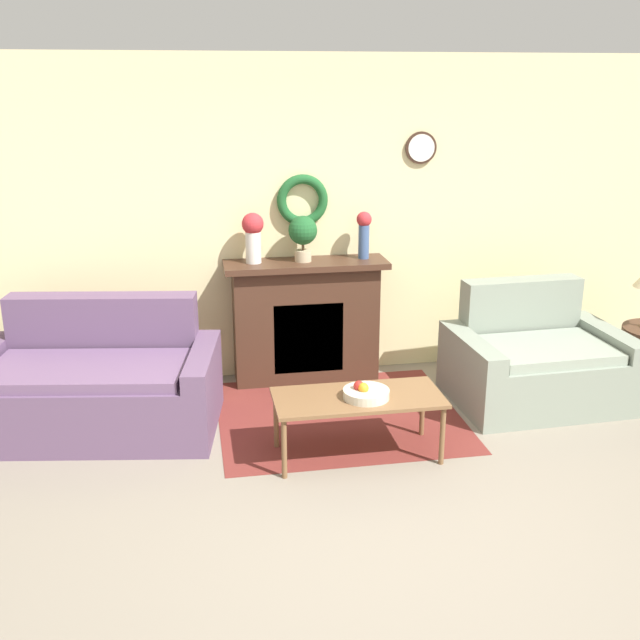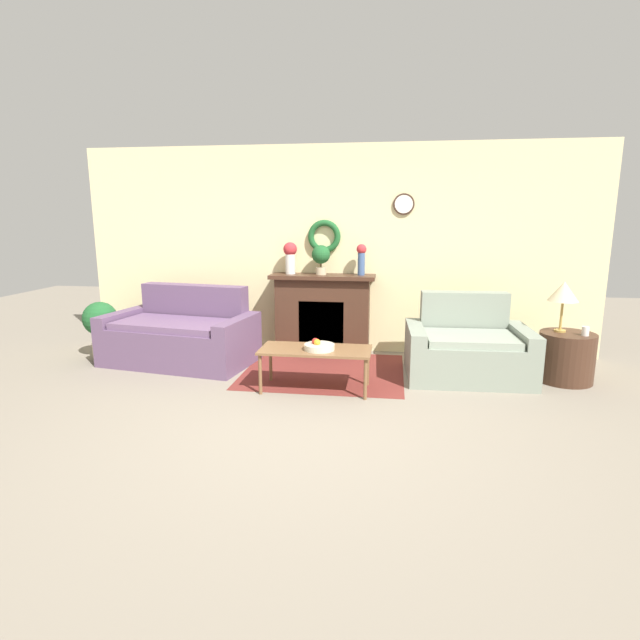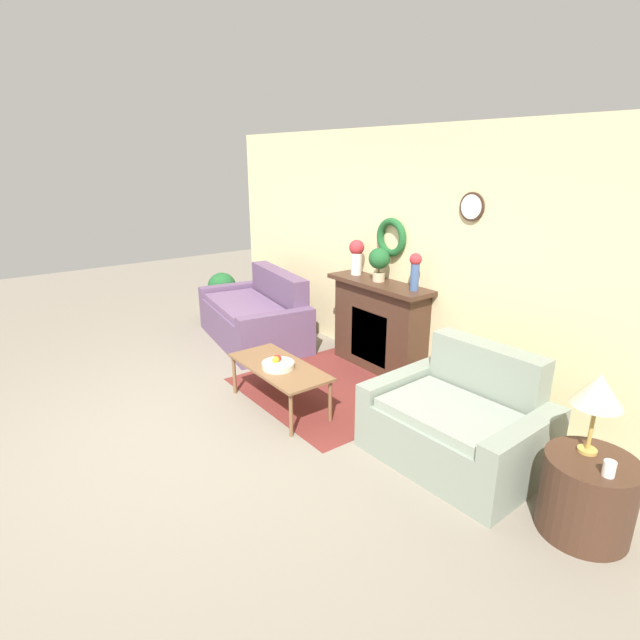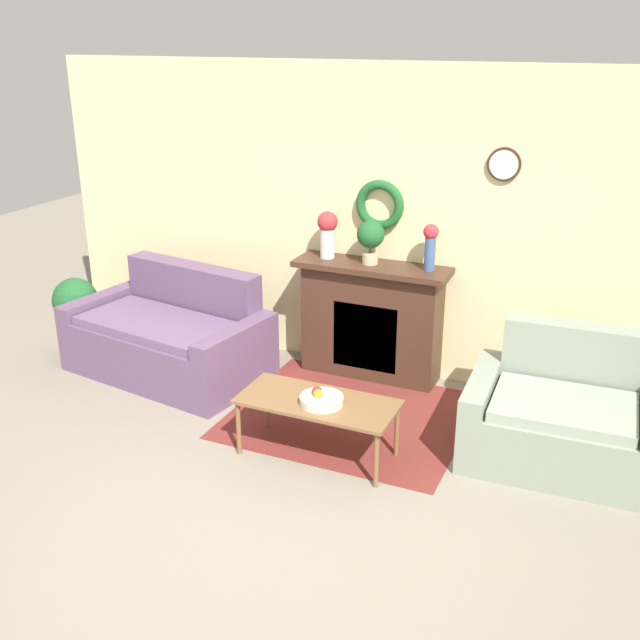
# 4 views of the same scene
# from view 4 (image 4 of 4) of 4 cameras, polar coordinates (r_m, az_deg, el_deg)

# --- Properties ---
(ground_plane) EXTENTS (16.00, 16.00, 0.00)m
(ground_plane) POSITION_cam_4_polar(r_m,az_deg,el_deg) (4.87, -5.24, -15.85)
(ground_plane) COLOR gray
(floor_rug) EXTENTS (1.85, 1.62, 0.01)m
(floor_rug) POSITION_cam_4_polar(r_m,az_deg,el_deg) (6.14, 2.29, -7.26)
(floor_rug) COLOR maroon
(floor_rug) RESTS_ON ground_plane
(wall_back) EXTENTS (6.80, 0.14, 2.70)m
(wall_back) POSITION_cam_4_polar(r_m,az_deg,el_deg) (6.54, 5.81, 7.19)
(wall_back) COLOR beige
(wall_back) RESTS_ON ground_plane
(fireplace) EXTENTS (1.36, 0.41, 1.05)m
(fireplace) POSITION_cam_4_polar(r_m,az_deg,el_deg) (6.64, 3.93, 0.03)
(fireplace) COLOR #42281C
(fireplace) RESTS_ON ground_plane
(couch_left) EXTENTS (1.90, 1.25, 0.93)m
(couch_left) POSITION_cam_4_polar(r_m,az_deg,el_deg) (6.90, -11.32, -1.33)
(couch_left) COLOR #604766
(couch_left) RESTS_ON ground_plane
(loveseat_right) EXTENTS (1.38, 1.02, 0.92)m
(loveseat_right) POSITION_cam_4_polar(r_m,az_deg,el_deg) (5.72, 18.02, -7.12)
(loveseat_right) COLOR gray
(loveseat_right) RESTS_ON ground_plane
(coffee_table) EXTENTS (1.15, 0.52, 0.45)m
(coffee_table) POSITION_cam_4_polar(r_m,az_deg,el_deg) (5.42, -0.19, -6.52)
(coffee_table) COLOR brown
(coffee_table) RESTS_ON ground_plane
(fruit_bowl) EXTENTS (0.31, 0.31, 0.12)m
(fruit_bowl) POSITION_cam_4_polar(r_m,az_deg,el_deg) (5.34, 0.07, -6.04)
(fruit_bowl) COLOR beige
(fruit_bowl) RESTS_ON coffee_table
(vase_on_mantel_left) EXTENTS (0.18, 0.18, 0.41)m
(vase_on_mantel_left) POSITION_cam_4_polar(r_m,az_deg,el_deg) (6.56, 0.57, 6.80)
(vase_on_mantel_left) COLOR silver
(vase_on_mantel_left) RESTS_ON fireplace
(vase_on_mantel_right) EXTENTS (0.13, 0.13, 0.40)m
(vase_on_mantel_right) POSITION_cam_4_polar(r_m,az_deg,el_deg) (6.27, 8.41, 5.78)
(vase_on_mantel_right) COLOR #3D5684
(vase_on_mantel_right) RESTS_ON fireplace
(potted_plant_on_mantel) EXTENTS (0.24, 0.24, 0.38)m
(potted_plant_on_mantel) POSITION_cam_4_polar(r_m,az_deg,el_deg) (6.40, 3.87, 6.32)
(potted_plant_on_mantel) COLOR tan
(potted_plant_on_mantel) RESTS_ON fireplace
(potted_plant_floor_by_couch) EXTENTS (0.43, 0.43, 0.72)m
(potted_plant_floor_by_couch) POSITION_cam_4_polar(r_m,az_deg,el_deg) (7.56, -18.10, 1.03)
(potted_plant_floor_by_couch) COLOR tan
(potted_plant_floor_by_couch) RESTS_ON ground_plane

